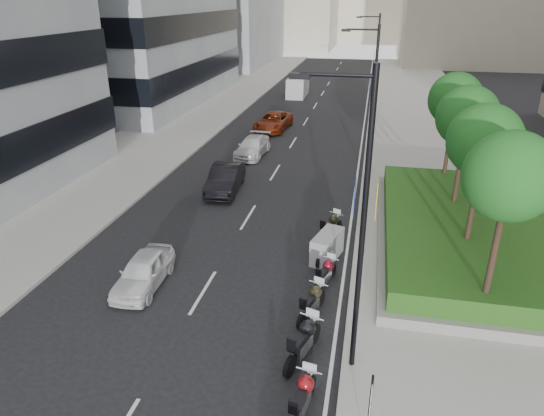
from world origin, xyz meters
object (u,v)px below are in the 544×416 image
(lamp_post_1, at_px, (371,96))
(motorcycle_2, at_px, (304,341))
(lamp_post_2, at_px, (375,59))
(car_c, at_px, (253,147))
(delivery_van, at_px, (298,87))
(motorcycle_3, at_px, (312,302))
(parking_sign, at_px, (369,410))
(lamp_post_0, at_px, (358,217))
(car_d, at_px, (273,121))
(motorcycle_5, at_px, (327,247))
(motorcycle_1, at_px, (303,397))
(motorcycle_4, at_px, (326,273))
(car_a, at_px, (143,271))
(motorcycle_6, at_px, (331,226))
(car_b, at_px, (225,179))

(lamp_post_1, distance_m, motorcycle_2, 17.47)
(lamp_post_2, height_order, car_c, lamp_post_2)
(lamp_post_2, distance_m, delivery_van, 11.91)
(motorcycle_3, bearing_deg, parking_sign, -141.62)
(lamp_post_0, bearing_deg, car_d, 106.06)
(motorcycle_5, bearing_deg, lamp_post_0, -153.30)
(lamp_post_2, distance_m, motorcycle_1, 37.37)
(car_d, bearing_deg, motorcycle_4, -68.82)
(lamp_post_1, xyz_separation_m, parking_sign, (0.66, -20.00, -3.61))
(lamp_post_1, relative_size, car_d, 1.74)
(car_a, xyz_separation_m, car_c, (0.12, 17.22, 0.01))
(motorcycle_2, xyz_separation_m, car_a, (-6.67, 2.83, -0.01))
(lamp_post_0, relative_size, lamp_post_2, 1.00)
(motorcycle_1, bearing_deg, lamp_post_1, 6.93)
(lamp_post_1, height_order, motorcycle_6, lamp_post_1)
(motorcycle_4, relative_size, motorcycle_6, 0.97)
(lamp_post_2, xyz_separation_m, motorcycle_5, (-1.26, -28.52, -4.46))
(car_d, bearing_deg, lamp_post_0, -69.21)
(motorcycle_2, bearing_deg, lamp_post_1, 12.98)
(motorcycle_6, distance_m, car_d, 20.05)
(car_a, bearing_deg, motorcycle_5, 25.37)
(motorcycle_4, height_order, car_c, car_c)
(delivery_van, bearing_deg, motorcycle_4, -80.20)
(parking_sign, bearing_deg, lamp_post_1, 91.88)
(car_a, relative_size, delivery_van, 0.74)
(car_b, bearing_deg, motorcycle_6, -40.44)
(car_d, xyz_separation_m, delivery_van, (-0.32, 15.06, 0.27))
(motorcycle_1, bearing_deg, car_c, 27.19)
(motorcycle_1, relative_size, car_b, 0.48)
(motorcycle_1, bearing_deg, motorcycle_4, 10.58)
(lamp_post_2, height_order, car_a, lamp_post_2)
(car_c, bearing_deg, lamp_post_2, 64.54)
(motorcycle_3, bearing_deg, delivery_van, 27.36)
(lamp_post_0, bearing_deg, car_b, 120.54)
(motorcycle_1, bearing_deg, motorcycle_2, 17.78)
(motorcycle_4, height_order, motorcycle_5, motorcycle_5)
(lamp_post_1, relative_size, motorcycle_5, 4.21)
(motorcycle_2, bearing_deg, lamp_post_2, 15.35)
(lamp_post_2, xyz_separation_m, motorcycle_4, (-1.11, -30.56, -4.53))
(motorcycle_6, distance_m, delivery_van, 34.69)
(motorcycle_3, xyz_separation_m, car_c, (-6.54, 17.83, 0.06))
(lamp_post_1, height_order, car_c, lamp_post_1)
(lamp_post_0, xyz_separation_m, motorcycle_6, (-1.31, 8.59, -4.50))
(lamp_post_1, relative_size, car_a, 2.41)
(motorcycle_4, distance_m, motorcycle_6, 4.15)
(motorcycle_1, xyz_separation_m, motorcycle_4, (-0.06, 6.53, -0.06))
(motorcycle_4, bearing_deg, delivery_van, 28.40)
(car_a, bearing_deg, motorcycle_6, 37.87)
(parking_sign, bearing_deg, motorcycle_6, 99.63)
(parking_sign, height_order, motorcycle_5, parking_sign)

